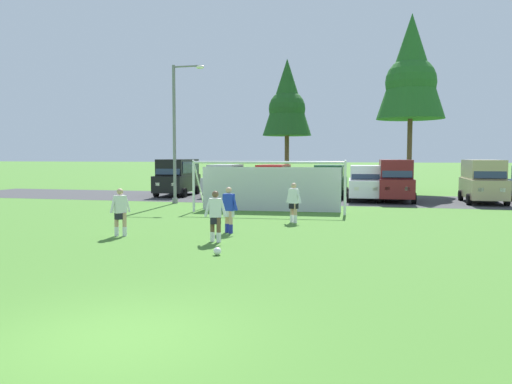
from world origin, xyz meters
name	(u,v)px	position (x,y,z in m)	size (l,w,h in m)	color
ground_plane	(289,219)	(0.00, 15.00, 0.00)	(400.00, 400.00, 0.00)	#477A2D
parking_lot_strip	(318,199)	(0.00, 25.43, 0.00)	(52.00, 8.40, 0.01)	#3D3D3F
soccer_ball	(217,251)	(-0.50, 6.46, 0.11)	(0.22, 0.22, 0.22)	white
soccer_goal	(270,186)	(-1.44, 17.53, 1.29)	(7.53, 2.43, 2.57)	white
player_striker_near	(120,212)	(-4.78, 8.85, 0.82)	(0.55, 0.61, 1.64)	tan
player_midfield_center	(294,203)	(0.40, 13.73, 0.82)	(0.71, 0.35, 1.64)	tan
player_defender_far	(215,216)	(-1.23, 8.48, 0.82)	(0.75, 0.35, 1.64)	brown
player_winger_left	(229,210)	(-1.38, 10.42, 0.82)	(0.73, 0.30, 1.64)	tan
parked_car_slot_far_left	(178,176)	(-9.82, 25.93, 1.34)	(2.45, 4.93, 2.52)	black
parked_car_slot_left	(225,180)	(-6.51, 26.35, 1.11)	(2.15, 4.60, 2.16)	#B2B2BC
parked_car_slot_center_left	(273,181)	(-3.09, 26.15, 1.11)	(2.21, 4.64, 2.16)	red
parked_car_slot_center	(330,181)	(0.65, 26.52, 1.11)	(2.19, 4.62, 2.16)	#194C2D
parked_car_slot_center_right	(365,183)	(2.93, 25.01, 1.11)	(2.33, 4.70, 2.16)	silver
parked_car_slot_right	(395,179)	(4.72, 24.96, 1.34)	(2.31, 4.86, 2.52)	maroon
parked_car_slot_far_right	(483,180)	(9.68, 25.06, 1.34)	(2.21, 4.81, 2.52)	tan
tree_left_edge	(287,100)	(-3.59, 33.92, 7.27)	(3.97, 3.97, 10.58)	brown
tree_mid_left	(411,70)	(5.92, 32.46, 9.05)	(4.93, 4.93, 13.15)	brown
street_lamp	(177,132)	(-7.56, 20.53, 4.10)	(2.00, 0.32, 7.93)	slate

